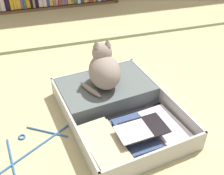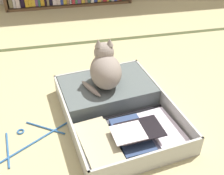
# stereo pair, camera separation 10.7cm
# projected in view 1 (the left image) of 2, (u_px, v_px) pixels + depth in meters

# --- Properties ---
(ground_plane) EXTENTS (10.00, 10.00, 0.00)m
(ground_plane) POSITION_uv_depth(u_px,v_px,m) (121.00, 146.00, 1.47)
(ground_plane) COLOR tan
(tatami_border) EXTENTS (4.80, 0.05, 0.00)m
(tatami_border) POSITION_uv_depth(u_px,v_px,m) (76.00, 44.00, 2.41)
(tatami_border) COLOR #3E4626
(tatami_border) RESTS_ON ground_plane
(open_suitcase) EXTENTS (0.69, 0.87, 0.12)m
(open_suitcase) POSITION_uv_depth(u_px,v_px,m) (113.00, 104.00, 1.66)
(open_suitcase) COLOR #B4B6AB
(open_suitcase) RESTS_ON ground_plane
(black_cat) EXTENTS (0.25, 0.26, 0.29)m
(black_cat) POSITION_uv_depth(u_px,v_px,m) (104.00, 69.00, 1.65)
(black_cat) COLOR gray
(black_cat) RESTS_ON open_suitcase
(clothes_hanger) EXTENTS (0.39, 0.32, 0.01)m
(clothes_hanger) POSITION_uv_depth(u_px,v_px,m) (31.00, 144.00, 1.47)
(clothes_hanger) COLOR #2B5F9C
(clothes_hanger) RESTS_ON ground_plane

